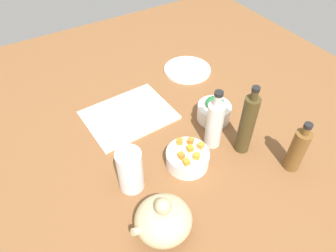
{
  "coord_description": "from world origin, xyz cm",
  "views": [
    {
      "loc": [
        39.08,
        64.35,
        82.72
      ],
      "look_at": [
        0.0,
        0.0,
        8.0
      ],
      "focal_mm": 33.08,
      "sensor_mm": 36.0,
      "label": 1
    }
  ],
  "objects": [
    {
      "name": "tabletop",
      "position": [
        0.0,
        0.0,
        1.5
      ],
      "size": [
        190.0,
        190.0,
        3.0
      ],
      "primitive_type": "cube",
      "color": "brown",
      "rests_on": "ground"
    },
    {
      "name": "cutting_board",
      "position": [
        7.29,
        -16.5,
        3.5
      ],
      "size": [
        32.59,
        26.01,
        1.0
      ],
      "primitive_type": "cube",
      "rotation": [
        0.0,
        0.0,
        0.05
      ],
      "color": "silver",
      "rests_on": "tabletop"
    },
    {
      "name": "plate_tofu",
      "position": [
        -28.16,
        -29.73,
        3.6
      ],
      "size": [
        20.58,
        20.58,
        1.2
      ],
      "primitive_type": "cylinder",
      "color": "white",
      "rests_on": "tabletop"
    },
    {
      "name": "bowl_greens",
      "position": [
        -19.14,
        1.01,
        6.18
      ],
      "size": [
        12.16,
        12.16,
        6.36
      ],
      "primitive_type": "cylinder",
      "color": "white",
      "rests_on": "tabletop"
    },
    {
      "name": "bowl_carrots",
      "position": [
        1.06,
        13.8,
        5.72
      ],
      "size": [
        13.8,
        13.8,
        5.44
      ],
      "primitive_type": "cylinder",
      "color": "white",
      "rests_on": "tabletop"
    },
    {
      "name": "teapot",
      "position": [
        19.31,
        29.38,
        8.29
      ],
      "size": [
        17.0,
        15.15,
        14.01
      ],
      "color": "tan",
      "rests_on": "tabletop"
    },
    {
      "name": "bottle_0",
      "position": [
        -26.87,
        32.02,
        11.1
      ],
      "size": [
        4.99,
        4.99,
        19.05
      ],
      "color": "brown",
      "rests_on": "tabletop"
    },
    {
      "name": "bottle_1",
      "position": [
        -18.36,
        17.86,
        14.44
      ],
      "size": [
        4.84,
        4.84,
        26.11
      ],
      "color": "#423519",
      "rests_on": "tabletop"
    },
    {
      "name": "bottle_2",
      "position": [
        -11.34,
        10.59,
        12.22
      ],
      "size": [
        5.62,
        5.62,
        22.35
      ],
      "color": "silver",
      "rests_on": "tabletop"
    },
    {
      "name": "drinking_glass_0",
      "position": [
        20.15,
        12.02,
        10.4
      ],
      "size": [
        7.54,
        7.54,
        14.8
      ],
      "primitive_type": "cylinder",
      "color": "white",
      "rests_on": "tabletop"
    },
    {
      "name": "carrot_cube_0",
      "position": [
        0.19,
        16.98,
        9.34
      ],
      "size": [
        2.53,
        2.53,
        1.8
      ],
      "primitive_type": "cube",
      "rotation": [
        0.0,
        0.0,
        2.25
      ],
      "color": "orange",
      "rests_on": "bowl_carrots"
    },
    {
      "name": "carrot_cube_1",
      "position": [
        -0.28,
        13.31,
        9.34
      ],
      "size": [
        2.04,
        2.04,
        1.8
      ],
      "primitive_type": "cube",
      "rotation": [
        0.0,
        0.0,
        1.42
      ],
      "color": "orange",
      "rests_on": "bowl_carrots"
    },
    {
      "name": "carrot_cube_2",
      "position": [
        3.92,
        14.22,
        9.34
      ],
      "size": [
        1.92,
        1.92,
        1.8
      ],
      "primitive_type": "cube",
      "rotation": [
        0.0,
        0.0,
        3.07
      ],
      "color": "orange",
      "rests_on": "bowl_carrots"
    },
    {
      "name": "carrot_cube_3",
      "position": [
        -1.95,
        10.83,
        9.34
      ],
      "size": [
        2.53,
        2.53,
        1.8
      ],
      "primitive_type": "cube",
      "rotation": [
        0.0,
        0.0,
        0.68
      ],
      "color": "orange",
      "rests_on": "bowl_carrots"
    },
    {
      "name": "carrot_cube_4",
      "position": [
        1.1,
        9.2,
        9.34
      ],
      "size": [
        2.53,
        2.53,
        1.8
      ],
      "primitive_type": "cube",
      "rotation": [
        0.0,
        0.0,
        0.89
      ],
      "color": "orange",
      "rests_on": "bowl_carrots"
    },
    {
      "name": "carrot_cube_5",
      "position": [
        4.0,
        17.29,
        9.34
      ],
      "size": [
        1.93,
        1.93,
        1.8
      ],
      "primitive_type": "cube",
      "rotation": [
        0.0,
        0.0,
        1.5
      ],
      "color": "orange",
      "rests_on": "bowl_carrots"
    },
    {
      "name": "carrot_cube_6",
      "position": [
        -3.62,
        14.07,
        9.34
      ],
      "size": [
        2.25,
        2.25,
        1.8
      ],
      "primitive_type": "cube",
      "rotation": [
        0.0,
        0.0,
        1.87
      ],
      "color": "orange",
      "rests_on": "bowl_carrots"
    },
    {
      "name": "chopped_greens_mound",
      "position": [
        -19.14,
        1.01,
        10.86
      ],
      "size": [
        7.43,
        7.35,
        3.01
      ],
      "primitive_type": "ellipsoid",
      "rotation": [
        0.0,
        0.0,
        0.09
      ],
      "color": "#236F34",
      "rests_on": "bowl_greens"
    },
    {
      "name": "tofu_cube_0",
      "position": [
        -26.67,
        -29.65,
        5.3
      ],
      "size": [
        2.77,
        2.77,
        2.2
      ],
      "primitive_type": "cube",
      "rotation": [
        0.0,
        0.0,
        1.89
      ],
      "color": "white",
      "rests_on": "plate_tofu"
    },
    {
      "name": "tofu_cube_1",
      "position": [
        -30.46,
        -31.7,
        5.3
      ],
      "size": [
        2.95,
        2.95,
        2.2
      ],
      "primitive_type": "cube",
      "rotation": [
        0.0,
        0.0,
        2.04
      ],
      "color": "#F2E4CE",
      "rests_on": "plate_tofu"
    },
    {
      "name": "tofu_cube_2",
      "position": [
        -30.93,
        -26.47,
        5.3
      ],
      "size": [
        2.97,
        2.97,
        2.2
      ],
      "primitive_type": "cube",
      "rotation": [
        0.0,
        0.0,
        1.09
      ],
      "color": "white",
      "rests_on": "plate_tofu"
    },
    {
      "name": "tofu_cube_3",
      "position": [
        -26.94,
        -33.92,
        5.3
      ],
      "size": [
        3.1,
        3.1,
        2.2
      ],
      "primitive_type": "cube",
      "rotation": [
        0.0,
        0.0,
        0.88
      ],
      "color": "white",
      "rests_on": "plate_tofu"
    },
    {
      "name": "tofu_cube_4",
      "position": [
        -25.53,
        -26.18,
        5.3
      ],
      "size": [
        2.67,
        2.67,
        2.2
      ],
      "primitive_type": "cube",
      "rotation": [
        0.0,
        0.0,
        0.25
      ],
      "color": "white",
      "rests_on": "plate_tofu"
    },
    {
      "name": "dumpling_0",
      "position": [
        12.56,
        -20.75,
        5.33
      ],
      "size": [
        4.44,
        5.09,
        2.66
      ],
      "primitive_type": "pyramid",
      "rotation": [
        0.0,
        0.0,
        1.52
      ],
      "color": "beige",
      "rests_on": "cutting_board"
    },
    {
      "name": "dumpling_1",
      "position": [
        -4.0,
        -19.5,
        5.18
      ],
      "size": [
        5.91,
        5.82,
        2.37
      ],
      "primitive_type": "pyramid",
      "rotation": [
        0.0,
        0.0,
        2.53
      ],
      "color": "beige",
      "rests_on": "cutting_board"
    },
    {
      "name": "dumpling_2",
      "position": [
        12.85,
        -10.29,
        5.06
      ],
      "size": [
        6.86,
        6.52,
        2.12
      ],
      "primitive_type": "pyramid",
      "rotation": [
        0.0,
        0.0,
        2.92
      ],
      "color": "beige",
      "rests_on": "cutting_board"
    },
    {
      "name": "dumpling_3",
      "position": [
        7.28,
        -16.89,
        5.43
      ],
      "size": [
        8.13,
        8.1,
        2.85
      ],
      "primitive_type": "pyramid",
      "rotation": [
        0.0,
        0.0,
        2.46
      ],
      "color": "beige",
      "rests_on": "cutting_board"
    }
  ]
}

